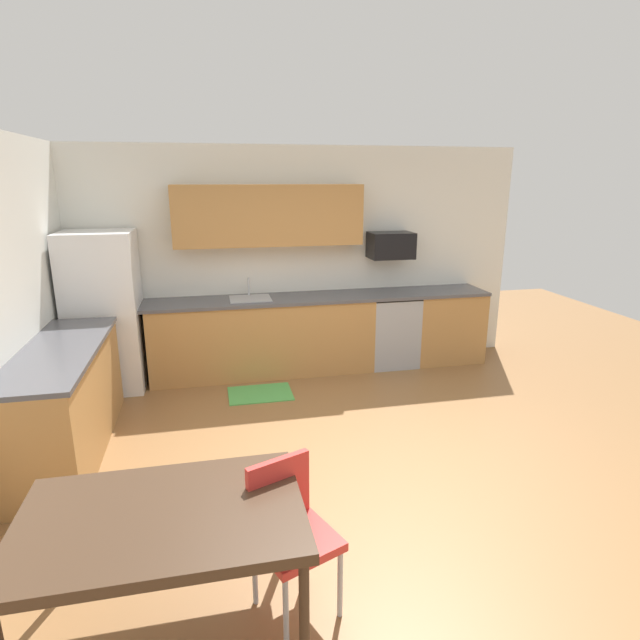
{
  "coord_description": "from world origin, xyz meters",
  "views": [
    {
      "loc": [
        -1.02,
        -3.68,
        2.33
      ],
      "look_at": [
        0.0,
        1.0,
        1.0
      ],
      "focal_mm": 28.98,
      "sensor_mm": 36.0,
      "label": 1
    }
  ],
  "objects_px": {
    "dining_table": "(163,523)",
    "oven_range": "(390,329)",
    "microwave": "(391,245)",
    "chair_near_table": "(289,525)",
    "refrigerator": "(104,312)"
  },
  "relations": [
    {
      "from": "oven_range",
      "to": "microwave",
      "type": "relative_size",
      "value": 1.69
    },
    {
      "from": "microwave",
      "to": "chair_near_table",
      "type": "distance_m",
      "value": 4.27
    },
    {
      "from": "oven_range",
      "to": "dining_table",
      "type": "height_order",
      "value": "oven_range"
    },
    {
      "from": "refrigerator",
      "to": "microwave",
      "type": "bearing_deg",
      "value": 3.04
    },
    {
      "from": "oven_range",
      "to": "dining_table",
      "type": "xyz_separation_m",
      "value": [
        -2.52,
        -3.67,
        0.21
      ]
    },
    {
      "from": "microwave",
      "to": "chair_near_table",
      "type": "height_order",
      "value": "microwave"
    },
    {
      "from": "refrigerator",
      "to": "oven_range",
      "type": "height_order",
      "value": "refrigerator"
    },
    {
      "from": "refrigerator",
      "to": "dining_table",
      "type": "bearing_deg",
      "value": -76.46
    },
    {
      "from": "refrigerator",
      "to": "dining_table",
      "type": "xyz_separation_m",
      "value": [
        0.86,
        -3.59,
        -0.22
      ]
    },
    {
      "from": "chair_near_table",
      "to": "microwave",
      "type": "bearing_deg",
      "value": 63.06
    },
    {
      "from": "oven_range",
      "to": "chair_near_table",
      "type": "relative_size",
      "value": 1.07
    },
    {
      "from": "refrigerator",
      "to": "oven_range",
      "type": "xyz_separation_m",
      "value": [
        3.39,
        0.08,
        -0.43
      ]
    },
    {
      "from": "microwave",
      "to": "dining_table",
      "type": "relative_size",
      "value": 0.39
    },
    {
      "from": "dining_table",
      "to": "oven_range",
      "type": "bearing_deg",
      "value": 55.46
    },
    {
      "from": "microwave",
      "to": "refrigerator",
      "type": "bearing_deg",
      "value": -176.96
    }
  ]
}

